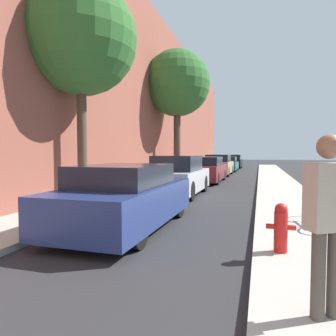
# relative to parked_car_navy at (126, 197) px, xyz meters

# --- Properties ---
(ground_plane) EXTENTS (120.00, 120.00, 0.00)m
(ground_plane) POSITION_rel_parked_car_navy_xyz_m (0.79, 8.27, -0.67)
(ground_plane) COLOR #28282B
(sidewalk_left) EXTENTS (2.00, 52.00, 0.12)m
(sidewalk_left) POSITION_rel_parked_car_navy_xyz_m (-2.11, 8.27, -0.61)
(sidewalk_left) COLOR #ADA89E
(sidewalk_left) RESTS_ON ground
(sidewalk_right) EXTENTS (2.00, 52.00, 0.12)m
(sidewalk_right) POSITION_rel_parked_car_navy_xyz_m (3.69, 8.27, -0.61)
(sidewalk_right) COLOR #ADA89E
(sidewalk_right) RESTS_ON ground
(building_facade_left) EXTENTS (0.70, 52.00, 9.90)m
(building_facade_left) POSITION_rel_parked_car_navy_xyz_m (-3.46, 8.27, 4.29)
(building_facade_left) COLOR brown
(building_facade_left) RESTS_ON ground
(parked_car_navy) EXTENTS (1.82, 4.28, 1.38)m
(parked_car_navy) POSITION_rel_parked_car_navy_xyz_m (0.00, 0.00, 0.00)
(parked_car_navy) COLOR black
(parked_car_navy) RESTS_ON ground
(parked_car_silver) EXTENTS (1.72, 4.17, 1.53)m
(parked_car_silver) POSITION_rel_parked_car_navy_xyz_m (-0.22, 5.23, 0.06)
(parked_car_silver) COLOR black
(parked_car_silver) RESTS_ON ground
(parked_car_maroon) EXTENTS (1.82, 4.69, 1.41)m
(parked_car_maroon) POSITION_rel_parked_car_navy_xyz_m (-0.11, 10.78, 0.01)
(parked_car_maroon) COLOR black
(parked_car_maroon) RESTS_ON ground
(parked_car_champagne) EXTENTS (1.77, 4.55, 1.51)m
(parked_car_champagne) POSITION_rel_parked_car_navy_xyz_m (-0.08, 16.05, 0.06)
(parked_car_champagne) COLOR black
(parked_car_champagne) RESTS_ON ground
(parked_car_teal) EXTENTS (1.85, 4.31, 1.29)m
(parked_car_teal) POSITION_rel_parked_car_navy_xyz_m (-0.06, 21.29, -0.05)
(parked_car_teal) COLOR black
(parked_car_teal) RESTS_ON ground
(parked_car_black) EXTENTS (1.86, 4.12, 1.43)m
(parked_car_black) POSITION_rel_parked_car_navy_xyz_m (0.01, 26.97, 0.01)
(parked_car_black) COLOR black
(parked_car_black) RESTS_ON ground
(street_tree_near) EXTENTS (3.42, 3.42, 6.70)m
(street_tree_near) POSITION_rel_parked_car_navy_xyz_m (-2.47, 2.16, 4.42)
(street_tree_near) COLOR #4C3A2B
(street_tree_near) RESTS_ON sidewalk_left
(street_tree_far) EXTENTS (3.85, 3.85, 7.50)m
(street_tree_far) POSITION_rel_parked_car_navy_xyz_m (-1.91, 11.23, 4.99)
(street_tree_far) COLOR #4C3A2B
(street_tree_far) RESTS_ON sidewalk_left
(fire_hydrant) EXTENTS (0.43, 0.20, 0.75)m
(fire_hydrant) POSITION_rel_parked_car_navy_xyz_m (3.10, -1.12, -0.16)
(fire_hydrant) COLOR red
(fire_hydrant) RESTS_ON sidewalk_right
(pedestrian) EXTENTS (0.44, 0.37, 1.69)m
(pedestrian) POSITION_rel_parked_car_navy_xyz_m (3.38, -2.96, 0.42)
(pedestrian) COLOR #4C473D
(pedestrian) RESTS_ON sidewalk_right
(bicycle) EXTENTS (0.46, 1.70, 0.70)m
(bicycle) POSITION_rel_parked_car_navy_xyz_m (4.06, 1.08, -0.19)
(bicycle) COLOR black
(bicycle) RESTS_ON sidewalk_right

